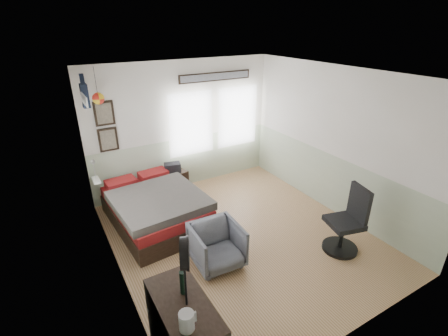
{
  "coord_description": "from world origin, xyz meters",
  "views": [
    {
      "loc": [
        -2.55,
        -3.82,
        3.38
      ],
      "look_at": [
        -0.1,
        0.4,
        1.15
      ],
      "focal_mm": 26.0,
      "sensor_mm": 36.0,
      "label": 1
    }
  ],
  "objects_px": {
    "dresser": "(185,336)",
    "bed": "(155,208)",
    "nightstand": "(174,183)",
    "task_chair": "(347,225)",
    "armchair": "(217,246)"
  },
  "relations": [
    {
      "from": "nightstand",
      "to": "task_chair",
      "type": "height_order",
      "value": "task_chair"
    },
    {
      "from": "dresser",
      "to": "armchair",
      "type": "relative_size",
      "value": 1.39
    },
    {
      "from": "armchair",
      "to": "nightstand",
      "type": "relative_size",
      "value": 1.41
    },
    {
      "from": "nightstand",
      "to": "armchair",
      "type": "bearing_deg",
      "value": -110.43
    },
    {
      "from": "dresser",
      "to": "task_chair",
      "type": "height_order",
      "value": "task_chair"
    },
    {
      "from": "armchair",
      "to": "task_chair",
      "type": "bearing_deg",
      "value": -17.96
    },
    {
      "from": "dresser",
      "to": "bed",
      "type": "bearing_deg",
      "value": 77.13
    },
    {
      "from": "bed",
      "to": "nightstand",
      "type": "relative_size",
      "value": 4.09
    },
    {
      "from": "nightstand",
      "to": "task_chair",
      "type": "xyz_separation_m",
      "value": [
        1.67,
        -3.1,
        0.19
      ]
    },
    {
      "from": "bed",
      "to": "dresser",
      "type": "xyz_separation_m",
      "value": [
        -0.63,
        -2.75,
        0.14
      ]
    },
    {
      "from": "dresser",
      "to": "nightstand",
      "type": "bearing_deg",
      "value": 69.89
    },
    {
      "from": "nightstand",
      "to": "task_chair",
      "type": "bearing_deg",
      "value": -75.71
    },
    {
      "from": "dresser",
      "to": "task_chair",
      "type": "xyz_separation_m",
      "value": [
        2.99,
        0.53,
        0.0
      ]
    },
    {
      "from": "dresser",
      "to": "task_chair",
      "type": "bearing_deg",
      "value": 9.96
    },
    {
      "from": "bed",
      "to": "armchair",
      "type": "height_order",
      "value": "armchair"
    }
  ]
}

